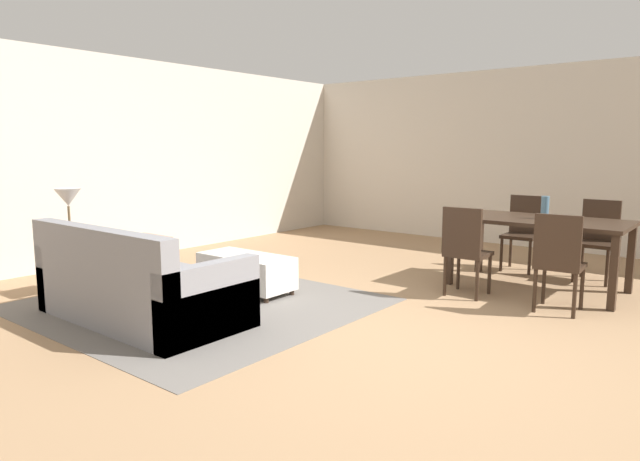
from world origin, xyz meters
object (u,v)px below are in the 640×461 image
dining_chair_near_left (465,246)px  dining_chair_far_right (598,236)px  couch (138,288)px  side_table (71,251)px  table_lamp (68,200)px  ottoman_table (246,271)px  dining_table (539,227)px  dining_chair_near_right (559,258)px  vase_centerpiece (545,207)px  dining_chair_far_left (523,228)px

dining_chair_near_left → dining_chair_far_right: bearing=61.3°
couch → side_table: couch is taller
side_table → table_lamp: table_lamp is taller
ottoman_table → dining_chair_near_left: size_ratio=1.13×
ottoman_table → side_table: side_table is taller
side_table → dining_table: 4.89m
couch → ottoman_table: 1.27m
couch → table_lamp: bearing=176.9°
dining_chair_near_right → dining_chair_near_left: bearing=179.4°
side_table → vase_centerpiece: (3.69, 3.28, 0.43)m
ottoman_table → dining_table: size_ratio=0.59×
dining_chair_near_left → dining_chair_far_left: size_ratio=1.00×
dining_chair_far_left → dining_chair_far_right: 0.86m
ottoman_table → dining_chair_near_right: (2.78, 1.24, 0.29)m
table_lamp → dining_chair_near_left: bearing=37.6°
dining_table → dining_chair_near_right: (0.44, -0.81, -0.15)m
dining_table → dining_chair_near_right: size_ratio=1.91×
dining_chair_far_right → vase_centerpiece: 0.93m
table_lamp → dining_chair_far_left: (3.20, 4.10, -0.47)m
table_lamp → dining_chair_near_right: size_ratio=0.57×
dining_table → dining_chair_far_left: size_ratio=1.91×
couch → dining_table: bearing=54.4°
ottoman_table → dining_chair_far_right: 3.97m
dining_table → dining_chair_near_right: 0.93m
couch → vase_centerpiece: (2.42, 3.35, 0.59)m
ottoman_table → dining_chair_far_left: (1.90, 2.90, 0.29)m
table_lamp → vase_centerpiece: table_lamp is taller
table_lamp → dining_chair_near_right: 4.78m
dining_chair_near_left → dining_chair_far_right: 1.83m
dining_chair_far_left → dining_chair_far_right: bearing=-3.4°
side_table → dining_table: bearing=41.7°
dining_chair_far_right → table_lamp: bearing=-135.1°
dining_chair_near_left → dining_chair_near_right: size_ratio=1.00×
dining_chair_near_right → vase_centerpiece: vase_centerpiece is taller
dining_chair_near_left → vase_centerpiece: vase_centerpiece is taller
side_table → dining_chair_far_right: (4.06, 4.05, 0.07)m
ottoman_table → dining_chair_near_right: 3.06m
dining_chair_far_left → dining_chair_far_right: size_ratio=1.00×
dining_chair_near_left → dining_chair_far_left: (0.02, 1.65, 0.00)m
vase_centerpiece → dining_chair_far_right: bearing=64.4°
couch → dining_chair_near_right: dining_chair_near_right is taller
vase_centerpiece → dining_table: bearing=-143.0°
side_table → dining_chair_near_right: (4.08, 2.44, 0.07)m
table_lamp → dining_chair_near_right: bearing=30.9°
dining_chair_near_left → dining_chair_near_right: (0.90, -0.01, 0.00)m
ottoman_table → dining_table: 3.14m
dining_chair_near_right → dining_chair_far_right: size_ratio=1.00×
table_lamp → dining_table: table_lamp is taller
dining_table → dining_chair_near_left: size_ratio=1.91×
side_table → dining_chair_near_right: size_ratio=0.63×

